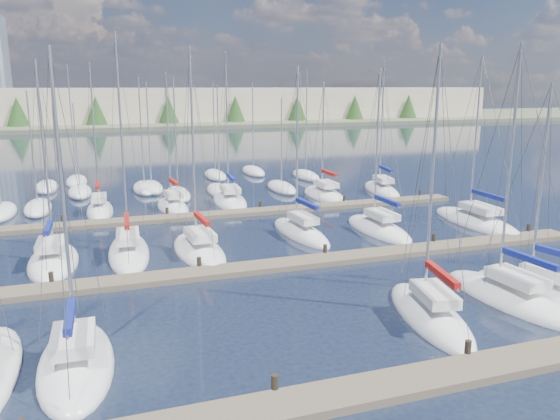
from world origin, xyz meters
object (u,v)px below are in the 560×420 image
object	(u,v)px
sailboat_c	(76,363)
sailboat_i	(129,252)
sailboat_j	(199,250)
sailboat_l	(378,229)
sailboat_h	(53,261)
sailboat_q	(325,195)
sailboat_k	(301,232)
sailboat_d	(430,315)
sailboat_m	(476,222)
sailboat_e	(508,297)
sailboat_f	(541,293)
sailboat_o	(173,207)
sailboat_n	(100,210)
sailboat_r	(381,190)
sailboat_p	(230,200)

from	to	relation	value
sailboat_c	sailboat_i	bearing A→B (deg)	79.73
sailboat_j	sailboat_l	distance (m)	13.71
sailboat_i	sailboat_h	bearing A→B (deg)	-171.95
sailboat_q	sailboat_k	size ratio (longest dim) A/B	0.92
sailboat_d	sailboat_q	xyz separation A→B (m)	(6.73, 27.72, -0.01)
sailboat_c	sailboat_k	bearing A→B (deg)	46.38
sailboat_d	sailboat_m	distance (m)	19.74
sailboat_e	sailboat_h	bearing A→B (deg)	143.67
sailboat_f	sailboat_o	size ratio (longest dim) A/B	0.92
sailboat_l	sailboat_o	world-z (taller)	sailboat_l
sailboat_e	sailboat_d	bearing A→B (deg)	-178.24
sailboat_j	sailboat_m	world-z (taller)	sailboat_j
sailboat_d	sailboat_q	distance (m)	28.53
sailboat_o	sailboat_n	distance (m)	6.13
sailboat_m	sailboat_q	bearing A→B (deg)	119.22
sailboat_d	sailboat_h	size ratio (longest dim) A/B	1.02
sailboat_f	sailboat_h	world-z (taller)	sailboat_h
sailboat_d	sailboat_q	bearing A→B (deg)	87.69
sailboat_j	sailboat_m	size ratio (longest dim) A/B	1.01
sailboat_i	sailboat_n	distance (m)	13.28
sailboat_d	sailboat_c	world-z (taller)	sailboat_d
sailboat_d	sailboat_n	xyz separation A→B (m)	(-14.11, 27.85, 0.01)
sailboat_l	sailboat_q	size ratio (longest dim) A/B	1.08
sailboat_e	sailboat_r	xyz separation A→B (m)	(8.35, 27.83, 0.01)
sailboat_i	sailboat_r	xyz separation A→B (m)	(25.94, 13.70, -0.00)
sailboat_q	sailboat_f	bearing A→B (deg)	-88.87
sailboat_h	sailboat_i	bearing A→B (deg)	6.16
sailboat_p	sailboat_r	size ratio (longest dim) A/B	1.04
sailboat_d	sailboat_l	bearing A→B (deg)	81.03
sailboat_i	sailboat_p	bearing A→B (deg)	56.91
sailboat_q	sailboat_n	world-z (taller)	sailboat_n
sailboat_l	sailboat_n	bearing A→B (deg)	145.63
sailboat_o	sailboat_q	xyz separation A→B (m)	(14.73, 0.45, -0.02)
sailboat_j	sailboat_c	distance (m)	14.99
sailboat_l	sailboat_o	bearing A→B (deg)	136.46
sailboat_j	sailboat_n	bearing A→B (deg)	109.49
sailboat_f	sailboat_c	world-z (taller)	sailboat_c
sailboat_d	sailboat_l	size ratio (longest dim) A/B	1.04
sailboat_m	sailboat_l	bearing A→B (deg)	178.46
sailboat_h	sailboat_n	xyz separation A→B (m)	(2.95, 13.57, 0.02)
sailboat_c	sailboat_r	distance (m)	40.11
sailboat_i	sailboat_q	size ratio (longest dim) A/B	1.24
sailboat_d	sailboat_n	world-z (taller)	sailboat_n
sailboat_r	sailboat_n	bearing A→B (deg)	-168.71
sailboat_o	sailboat_k	distance (m)	13.91
sailboat_e	sailboat_p	size ratio (longest dim) A/B	0.93
sailboat_l	sailboat_o	distance (m)	18.43
sailboat_e	sailboat_r	world-z (taller)	sailboat_r
sailboat_d	sailboat_m	world-z (taller)	sailboat_m
sailboat_c	sailboat_p	bearing A→B (deg)	66.41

